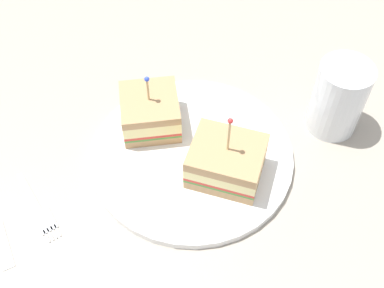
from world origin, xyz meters
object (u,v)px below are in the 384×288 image
(drink_glass, at_px, (338,100))
(sandwich_half_front, at_px, (226,161))
(fork, at_px, (41,212))
(sandwich_half_back, at_px, (150,112))
(plate, at_px, (192,155))

(drink_glass, bearing_deg, sandwich_half_front, 51.42)
(sandwich_half_front, distance_m, fork, 0.25)
(sandwich_half_back, relative_size, fork, 1.07)
(plate, bearing_deg, sandwich_half_front, 163.27)
(plate, distance_m, sandwich_half_front, 0.07)
(sandwich_half_back, bearing_deg, plate, 159.04)
(sandwich_half_front, relative_size, fork, 1.10)
(plate, height_order, sandwich_half_back, sandwich_half_back)
(plate, bearing_deg, sandwich_half_back, -20.96)
(fork, bearing_deg, sandwich_half_back, -113.90)
(plate, relative_size, fork, 2.75)
(plate, height_order, sandwich_half_front, sandwich_half_front)
(plate, height_order, fork, plate)
(plate, distance_m, drink_glass, 0.22)
(plate, xyz_separation_m, sandwich_half_back, (0.07, -0.03, 0.03))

